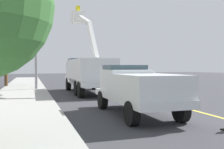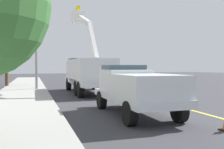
% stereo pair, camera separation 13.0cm
% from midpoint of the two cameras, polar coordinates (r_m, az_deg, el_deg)
% --- Properties ---
extents(ground, '(120.00, 120.00, 0.00)m').
position_cam_midpoint_polar(ground, '(19.05, 4.53, -4.26)').
color(ground, '#38383D').
extents(sidewalk_far_side, '(59.89, 12.22, 0.12)m').
position_cam_midpoint_polar(sidewalk_far_side, '(17.73, -19.01, -4.60)').
color(sidewalk_far_side, '#9E9E99').
rests_on(sidewalk_far_side, ground).
extents(lane_centre_stripe, '(49.50, 7.37, 0.01)m').
position_cam_midpoint_polar(lane_centre_stripe, '(19.05, 4.53, -4.24)').
color(lane_centre_stripe, yellow).
rests_on(lane_centre_stripe, ground).
extents(utility_bucket_truck, '(8.47, 3.66, 6.72)m').
position_cam_midpoint_polar(utility_bucket_truck, '(19.77, -5.12, 0.61)').
color(utility_bucket_truck, silver).
rests_on(utility_bucket_truck, ground).
extents(service_pickup_truck, '(5.84, 2.89, 2.06)m').
position_cam_midpoint_polar(service_pickup_truck, '(10.72, 5.51, -2.91)').
color(service_pickup_truck, silver).
rests_on(service_pickup_truck, ground).
extents(passing_minivan, '(5.02, 2.57, 1.69)m').
position_cam_midpoint_polar(passing_minivan, '(28.00, 1.76, -0.34)').
color(passing_minivan, silver).
rests_on(passing_minivan, ground).
extents(traffic_cone_mid_front, '(0.40, 0.40, 0.77)m').
position_cam_midpoint_polar(traffic_cone_mid_front, '(23.76, -2.71, -2.15)').
color(traffic_cone_mid_front, black).
rests_on(traffic_cone_mid_front, ground).
extents(traffic_signal_mast, '(6.70, 1.25, 7.89)m').
position_cam_midpoint_polar(traffic_signal_mast, '(20.85, -16.03, 11.80)').
color(traffic_signal_mast, gray).
rests_on(traffic_signal_mast, ground).
extents(street_tree_right, '(4.25, 4.25, 6.81)m').
position_cam_midpoint_polar(street_tree_right, '(27.41, -22.07, 7.23)').
color(street_tree_right, brown).
rests_on(street_tree_right, ground).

